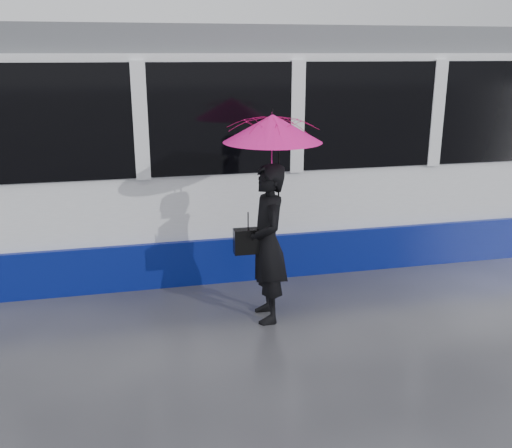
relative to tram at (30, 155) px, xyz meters
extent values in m
plane|color=#2B2A30|center=(1.73, -2.50, -1.64)|extent=(90.00, 90.00, 0.00)
cube|color=#3F3D38|center=(1.73, -0.72, -1.63)|extent=(34.00, 0.07, 0.02)
cube|color=#3F3D38|center=(1.73, 0.72, -1.63)|extent=(34.00, 0.07, 0.02)
cube|color=white|center=(0.00, 0.00, -0.11)|extent=(24.00, 2.40, 2.95)
cube|color=navy|center=(0.00, 0.00, -1.33)|extent=(24.00, 2.56, 0.62)
cube|color=black|center=(0.00, 0.00, 0.56)|extent=(23.00, 2.48, 1.40)
cube|color=#5C5E64|center=(0.00, 0.00, 1.54)|extent=(23.60, 2.20, 0.35)
imported|color=black|center=(2.81, -2.43, -0.72)|extent=(0.45, 0.68, 1.84)
imported|color=#DF127F|center=(2.86, -2.43, 0.30)|extent=(1.02, 1.04, 0.92)
cone|color=#DF127F|center=(2.86, -2.43, 0.59)|extent=(1.10, 1.10, 0.30)
cylinder|color=black|center=(2.86, -2.43, 0.76)|extent=(0.01, 0.01, 0.07)
cylinder|color=black|center=(2.94, -2.41, -0.04)|extent=(0.02, 0.02, 0.81)
cube|color=black|center=(2.59, -2.41, -0.67)|extent=(0.33, 0.15, 0.29)
cylinder|color=black|center=(2.59, -2.41, -0.44)|extent=(0.01, 0.01, 0.18)
camera|label=1|loc=(1.30, -8.39, 1.37)|focal=40.00mm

